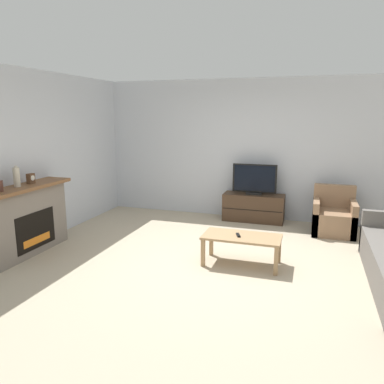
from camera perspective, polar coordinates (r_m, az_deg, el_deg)
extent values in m
plane|color=tan|center=(5.28, 3.60, -10.76)|extent=(24.00, 24.00, 0.00)
cube|color=silver|center=(7.42, 8.69, 6.40)|extent=(12.00, 0.06, 2.70)
cube|color=silver|center=(6.32, -23.11, 4.71)|extent=(0.06, 12.00, 2.70)
cube|color=slate|center=(5.99, -24.00, -4.12)|extent=(0.34, 1.42, 0.97)
cube|color=black|center=(5.91, -22.65, -5.39)|extent=(0.01, 0.78, 0.54)
cube|color=orange|center=(5.96, -22.53, -6.75)|extent=(0.01, 0.55, 0.11)
cube|color=brown|center=(5.87, -24.19, 0.68)|extent=(0.46, 1.54, 0.05)
cylinder|color=beige|center=(5.76, -25.16, 2.04)|extent=(0.09, 0.09, 0.27)
sphere|color=beige|center=(5.74, -25.28, 3.44)|extent=(0.05, 0.05, 0.05)
cube|color=brown|center=(5.97, -23.36, 1.89)|extent=(0.07, 0.11, 0.15)
cylinder|color=white|center=(5.94, -23.10, 1.99)|extent=(0.00, 0.08, 0.08)
cube|color=#422D1E|center=(7.30, 9.35, -2.36)|extent=(1.15, 0.42, 0.53)
cube|color=black|center=(7.10, 9.09, -2.76)|extent=(1.13, 0.01, 0.01)
cube|color=black|center=(7.24, 9.43, -0.19)|extent=(0.29, 0.18, 0.04)
cube|color=black|center=(7.18, 9.50, 2.08)|extent=(0.83, 0.03, 0.54)
cube|color=black|center=(7.17, 9.49, 2.06)|extent=(0.77, 0.01, 0.49)
cube|color=#937051|center=(6.93, 20.74, -4.28)|extent=(0.70, 0.76, 0.40)
cube|color=#937051|center=(7.14, 20.86, -0.53)|extent=(0.70, 0.14, 0.40)
cube|color=#937051|center=(6.89, 18.30, -3.41)|extent=(0.10, 0.76, 0.58)
cube|color=#937051|center=(6.93, 23.27, -3.71)|extent=(0.10, 0.76, 0.58)
cube|color=#A37F56|center=(5.14, 7.61, -6.78)|extent=(1.05, 0.51, 0.03)
cube|color=#A37F56|center=(5.11, 1.68, -9.22)|extent=(0.05, 0.05, 0.38)
cube|color=#A37F56|center=(4.95, 12.68, -10.24)|extent=(0.05, 0.05, 0.38)
cube|color=#A37F56|center=(5.50, 2.96, -7.68)|extent=(0.05, 0.05, 0.38)
cube|color=#A37F56|center=(5.35, 13.13, -8.56)|extent=(0.05, 0.05, 0.38)
cube|color=black|center=(5.12, 7.05, -6.53)|extent=(0.09, 0.15, 0.02)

